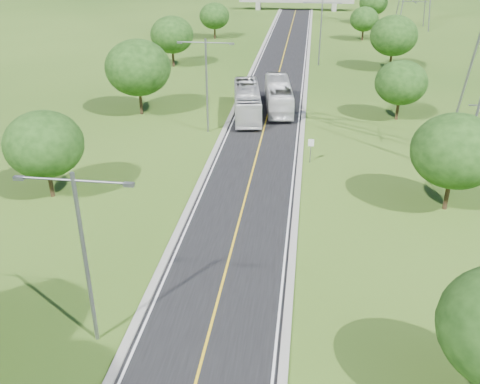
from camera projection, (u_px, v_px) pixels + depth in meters
The scene contains 20 objects.
ground at pixel (273, 95), 71.13m from camera, with size 260.00×260.00×0.00m, color #264714.
road at pixel (276, 83), 76.44m from camera, with size 8.00×150.00×0.06m, color black.
curb_left at pixel (247, 82), 76.90m from camera, with size 0.50×150.00×0.22m, color gray.
curb_right at pixel (306, 84), 75.91m from camera, with size 0.50×150.00×0.22m, color gray.
speed_limit_sign at pixel (311, 147), 50.29m from camera, with size 0.55×0.09×2.40m.
overpass at pixel (296, 1), 140.97m from camera, with size 30.00×3.00×3.20m.
streetlight_near_left at pixel (83, 247), 26.62m from camera, with size 5.90×0.25×10.00m.
streetlight_mid_left at pixel (207, 78), 55.87m from camera, with size 5.90×0.25×10.00m.
streetlight_far_right at pixel (321, 27), 83.73m from camera, with size 5.90×0.25×10.00m.
tree_lb at pixel (44, 144), 42.55m from camera, with size 6.30×6.30×7.33m.
tree_lc at pixel (138, 68), 61.52m from camera, with size 7.56×7.56×8.79m.
tree_ld at pixel (172, 35), 83.31m from camera, with size 6.72×6.72×7.82m.
tree_le at pixel (214, 16), 104.57m from camera, with size 5.88×5.88×6.84m.
tree_rb at pixel (455, 151), 40.45m from camera, with size 6.72×6.72×7.82m.
tree_rc at pixel (401, 83), 60.35m from camera, with size 5.88×5.88×6.84m.
tree_rd at pixel (394, 36), 80.97m from camera, with size 7.14×7.14×8.30m.
tree_re at pixel (364, 19), 103.10m from camera, with size 5.46×5.46×6.35m.
tree_rf at pixel (374, 3), 120.14m from camera, with size 6.30×6.30×7.33m.
bus_outbound at pixel (279, 95), 64.91m from camera, with size 2.84×12.13×3.38m, color silver.
bus_inbound at pixel (247, 101), 62.66m from camera, with size 2.87×12.25×3.41m, color silver.
Camera 1 is at (4.70, -9.37, 20.30)m, focal length 40.00 mm.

